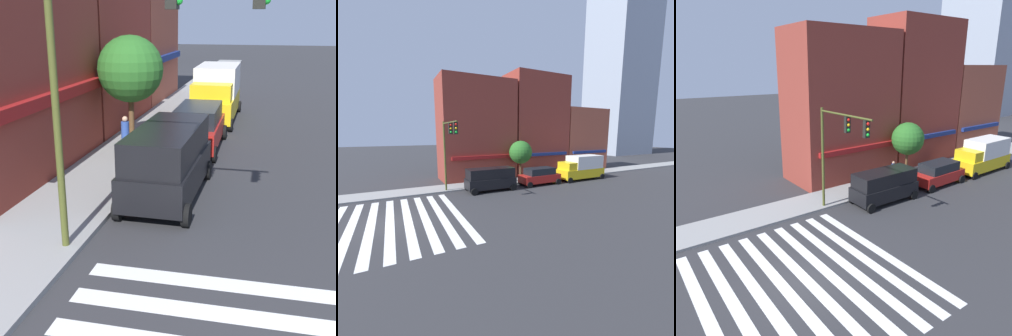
{
  "view_description": "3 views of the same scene",
  "coord_description": "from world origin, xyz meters",
  "views": [
    {
      "loc": [
        -4.68,
        1.55,
        5.6
      ],
      "look_at": [
        9.23,
        4.7,
        1.0
      ],
      "focal_mm": 50.0,
      "sensor_mm": 36.0,
      "label": 1
    },
    {
      "loc": [
        0.42,
        -15.96,
        5.84
      ],
      "look_at": [
        11.66,
        6.0,
        2.0
      ],
      "focal_mm": 24.0,
      "sensor_mm": 36.0,
      "label": 2
    },
    {
      "loc": [
        -6.22,
        -11.51,
        9.48
      ],
      "look_at": [
        5.09,
        4.0,
        3.5
      ],
      "focal_mm": 35.0,
      "sensor_mm": 36.0,
      "label": 3
    }
  ],
  "objects": [
    {
      "name": "storefront_row",
      "position": [
        18.06,
        11.5,
        6.11
      ],
      "size": [
        26.05,
        5.3,
        13.81
      ],
      "color": "maroon",
      "rests_on": "ground_plane"
    },
    {
      "name": "suv_red",
      "position": [
        15.32,
        4.7,
        1.03
      ],
      "size": [
        4.74,
        2.12,
        1.94
      ],
      "rotation": [
        0.0,
        0.0,
        0.02
      ],
      "color": "#B21E19",
      "rests_on": "ground_plane"
    },
    {
      "name": "traffic_signal",
      "position": [
        5.09,
        4.66,
        5.01
      ],
      "size": [
        0.32,
        5.04,
        6.96
      ],
      "color": "#474C1E",
      "rests_on": "ground_plane"
    },
    {
      "name": "street_tree",
      "position": [
        14.43,
        7.5,
        3.53
      ],
      "size": [
        2.79,
        2.79,
        4.79
      ],
      "color": "brown",
      "rests_on": "sidewalk_left"
    },
    {
      "name": "box_truck_yellow",
      "position": [
        21.7,
        4.7,
        1.59
      ],
      "size": [
        6.22,
        2.42,
        3.04
      ],
      "rotation": [
        0.0,
        0.0,
        0.01
      ],
      "color": "yellow",
      "rests_on": "ground_plane"
    },
    {
      "name": "van_black",
      "position": [
        9.23,
        4.7,
        1.29
      ],
      "size": [
        5.03,
        2.22,
        2.34
      ],
      "rotation": [
        0.0,
        0.0,
        -0.01
      ],
      "color": "black",
      "rests_on": "ground_plane"
    },
    {
      "name": "pedestrian_blue_shirt",
      "position": [
        12.52,
        7.18,
        1.07
      ],
      "size": [
        0.32,
        0.32,
        1.77
      ],
      "rotation": [
        0.0,
        0.0,
        0.31
      ],
      "color": "#23232D",
      "rests_on": "sidewalk_left"
    }
  ]
}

